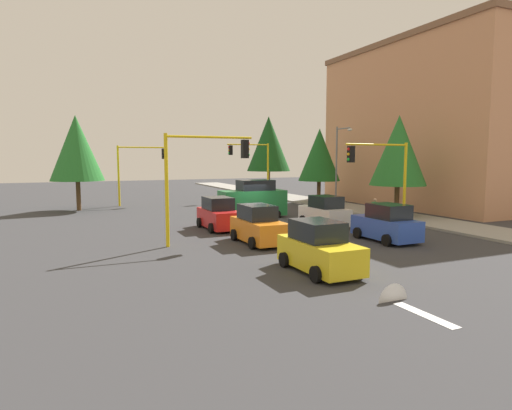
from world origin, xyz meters
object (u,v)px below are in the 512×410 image
Objects in this scene: traffic_signal_far_right at (139,163)px; street_lamp_curbside at (339,158)px; car_orange at (258,226)px; traffic_signal_far_left at (252,160)px; tree_roadside_near at (398,151)px; tree_roadside_far at (269,144)px; traffic_signal_near_left at (382,168)px; car_yellow at (319,249)px; traffic_signal_near_right at (202,167)px; car_white at (325,212)px; tree_opposite_side at (76,148)px; delivery_van_green at (253,200)px; tree_roadside_mid at (319,155)px; car_red at (219,215)px; car_blue at (386,224)px; pedestrian_crossing at (375,210)px.

street_lamp_curbside is at bearing 55.06° from traffic_signal_far_right.
street_lamp_curbside is 16.53m from car_orange.
tree_roadside_near is (16.00, 4.77, 0.76)m from traffic_signal_far_left.
tree_roadside_far is (-14.39, 0.30, 1.63)m from street_lamp_curbside.
traffic_signal_near_left is 0.71× the size of tree_roadside_near.
street_lamp_curbside is at bearing 143.37° from car_yellow.
traffic_signal_near_right reaches higher than traffic_signal_near_left.
traffic_signal_far_left reaches higher than car_yellow.
street_lamp_curbside reaches higher than car_white.
traffic_signal_far_left reaches higher than traffic_signal_far_right.
delivery_van_green is at bearing 49.19° from tree_opposite_side.
traffic_signal_far_left is 1.10× the size of traffic_signal_near_left.
street_lamp_curbside reaches higher than car_yellow.
tree_roadside_near is 1.05× the size of tree_roadside_mid.
car_red is (-11.18, -0.21, 0.00)m from car_yellow.
car_orange is (0.96, 2.66, -3.05)m from traffic_signal_near_right.
traffic_signal_near_left reaches higher than car_blue.
tree_roadside_far is at bearing 157.76° from car_yellow.
tree_opposite_side reaches higher than car_blue.
pedestrian_crossing is at bearing 83.53° from car_white.
delivery_van_green is at bearing -79.41° from street_lamp_curbside.
traffic_signal_near_left is at bearing 45.69° from car_white.
car_orange is at bearing 178.29° from car_yellow.
tree_roadside_far is 1.89× the size of delivery_van_green.
tree_opposite_side reaches higher than car_white.
delivery_van_green is at bearing -57.50° from tree_roadside_mid.
pedestrian_crossing is at bearing 3.56° from traffic_signal_far_left.
tree_roadside_near reaches higher than delivery_van_green.
car_orange is at bearing -73.34° from pedestrian_crossing.
tree_roadside_mid is at bearing 165.29° from pedestrian_crossing.
tree_opposite_side is at bearing -69.43° from traffic_signal_far_right.
tree_roadside_far is (-4.00, 3.77, 1.83)m from traffic_signal_far_left.
tree_roadside_far is 21.37m from tree_opposite_side.
car_white is 0.95× the size of car_red.
car_white is at bearing -8.27° from traffic_signal_far_left.
traffic_signal_far_right is at bearing -158.55° from car_blue.
traffic_signal_near_left reaches higher than car_white.
traffic_signal_far_left is 16.71m from tree_roadside_near.
car_yellow is (25.08, 7.79, -4.29)m from tree_opposite_side.
car_white is (7.20, -6.03, -3.45)m from street_lamp_curbside.
car_yellow is (6.12, -0.18, 0.00)m from car_orange.
tree_roadside_mid is (6.00, 4.27, 0.51)m from traffic_signal_far_left.
car_yellow and car_red have the same top height.
traffic_signal_far_left is 22.95m from car_orange.
tree_roadside_near reaches higher than car_blue.
traffic_signal_far_right is at bearing -134.70° from tree_roadside_near.
tree_opposite_side is 2.08× the size of car_blue.
car_blue and car_yellow have the same top height.
car_red is at bearing -114.35° from traffic_signal_near_left.
car_red is (-7.25, -6.85, 0.00)m from car_blue.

